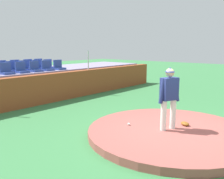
{
  "coord_description": "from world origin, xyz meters",
  "views": [
    {
      "loc": [
        -6.28,
        -3.13,
        2.55
      ],
      "look_at": [
        0.0,
        2.19,
        1.1
      ],
      "focal_mm": 40.06,
      "sensor_mm": 36.0,
      "label": 1
    }
  ],
  "objects_px": {
    "baseball": "(129,124)",
    "stadium_chair_2": "(22,69)",
    "fielding_glove": "(185,124)",
    "stadium_chair_10": "(38,67)",
    "stadium_chair_1": "(7,71)",
    "stadium_chair_8": "(12,68)",
    "stadium_chair_5": "(59,67)",
    "stadium_chair_9": "(25,67)",
    "pitcher": "(169,94)",
    "stadium_chair_11": "(49,66)",
    "stadium_chair_16": "(29,66)",
    "stadium_chair_4": "(47,67)",
    "stadium_chair_14": "(3,67)",
    "stadium_chair_3": "(35,68)",
    "stadium_chair_15": "(16,67)",
    "stadium_chair_17": "(39,65)"
  },
  "relations": [
    {
      "from": "stadium_chair_9",
      "to": "stadium_chair_10",
      "type": "height_order",
      "value": "same"
    },
    {
      "from": "stadium_chair_1",
      "to": "stadium_chair_15",
      "type": "xyz_separation_m",
      "value": [
        1.36,
        1.67,
        0.0
      ]
    },
    {
      "from": "fielding_glove",
      "to": "pitcher",
      "type": "bearing_deg",
      "value": 99.1
    },
    {
      "from": "stadium_chair_1",
      "to": "stadium_chair_10",
      "type": "distance_m",
      "value": 2.24
    },
    {
      "from": "stadium_chair_15",
      "to": "stadium_chair_9",
      "type": "bearing_deg",
      "value": 89.94
    },
    {
      "from": "baseball",
      "to": "stadium_chair_9",
      "type": "bearing_deg",
      "value": 83.37
    },
    {
      "from": "fielding_glove",
      "to": "stadium_chair_14",
      "type": "distance_m",
      "value": 9.26
    },
    {
      "from": "stadium_chair_14",
      "to": "stadium_chair_15",
      "type": "distance_m",
      "value": 0.7
    },
    {
      "from": "stadium_chair_2",
      "to": "stadium_chair_4",
      "type": "distance_m",
      "value": 1.36
    },
    {
      "from": "stadium_chair_5",
      "to": "stadium_chair_14",
      "type": "distance_m",
      "value": 2.73
    },
    {
      "from": "baseball",
      "to": "stadium_chair_16",
      "type": "xyz_separation_m",
      "value": [
        1.54,
        7.78,
        1.25
      ]
    },
    {
      "from": "baseball",
      "to": "fielding_glove",
      "type": "bearing_deg",
      "value": -50.16
    },
    {
      "from": "pitcher",
      "to": "stadium_chair_5",
      "type": "bearing_deg",
      "value": 95.91
    },
    {
      "from": "stadium_chair_3",
      "to": "stadium_chair_15",
      "type": "xyz_separation_m",
      "value": [
        -0.05,
        1.67,
        0.0
      ]
    },
    {
      "from": "pitcher",
      "to": "stadium_chair_3",
      "type": "xyz_separation_m",
      "value": [
        0.44,
        7.21,
        0.26
      ]
    },
    {
      "from": "stadium_chair_16",
      "to": "stadium_chair_4",
      "type": "bearing_deg",
      "value": 89.88
    },
    {
      "from": "stadium_chair_3",
      "to": "stadium_chair_16",
      "type": "bearing_deg",
      "value": -112.4
    },
    {
      "from": "stadium_chair_3",
      "to": "stadium_chair_14",
      "type": "height_order",
      "value": "same"
    },
    {
      "from": "stadium_chair_3",
      "to": "stadium_chair_8",
      "type": "xyz_separation_m",
      "value": [
        -0.73,
        0.81,
        0.0
      ]
    },
    {
      "from": "stadium_chair_4",
      "to": "stadium_chair_9",
      "type": "relative_size",
      "value": 1.0
    },
    {
      "from": "baseball",
      "to": "stadium_chair_10",
      "type": "height_order",
      "value": "stadium_chair_10"
    },
    {
      "from": "pitcher",
      "to": "stadium_chair_1",
      "type": "xyz_separation_m",
      "value": [
        -0.97,
        7.21,
        0.26
      ]
    },
    {
      "from": "fielding_glove",
      "to": "stadium_chair_8",
      "type": "xyz_separation_m",
      "value": [
        -0.94,
        8.25,
        1.23
      ]
    },
    {
      "from": "stadium_chair_1",
      "to": "stadium_chair_10",
      "type": "xyz_separation_m",
      "value": [
        2.09,
        0.81,
        0.0
      ]
    },
    {
      "from": "stadium_chair_10",
      "to": "stadium_chair_16",
      "type": "bearing_deg",
      "value": -89.19
    },
    {
      "from": "stadium_chair_4",
      "to": "stadium_chair_10",
      "type": "bearing_deg",
      "value": -91.08
    },
    {
      "from": "stadium_chair_2",
      "to": "stadium_chair_3",
      "type": "xyz_separation_m",
      "value": [
        0.7,
        -0.01,
        0.0
      ]
    },
    {
      "from": "stadium_chair_15",
      "to": "baseball",
      "type": "bearing_deg",
      "value": 84.06
    },
    {
      "from": "stadium_chair_14",
      "to": "stadium_chair_4",
      "type": "bearing_deg",
      "value": 130.26
    },
    {
      "from": "baseball",
      "to": "stadium_chair_2",
      "type": "distance_m",
      "value": 6.29
    },
    {
      "from": "fielding_glove",
      "to": "stadium_chair_10",
      "type": "xyz_separation_m",
      "value": [
        0.48,
        8.25,
        1.23
      ]
    },
    {
      "from": "stadium_chair_1",
      "to": "stadium_chair_15",
      "type": "height_order",
      "value": "same"
    },
    {
      "from": "stadium_chair_9",
      "to": "stadium_chair_14",
      "type": "distance_m",
      "value": 1.1
    },
    {
      "from": "fielding_glove",
      "to": "stadium_chair_4",
      "type": "relative_size",
      "value": 0.6
    },
    {
      "from": "pitcher",
      "to": "stadium_chair_11",
      "type": "relative_size",
      "value": 3.54
    },
    {
      "from": "stadium_chair_3",
      "to": "stadium_chair_8",
      "type": "relative_size",
      "value": 1.0
    },
    {
      "from": "fielding_glove",
      "to": "stadium_chair_11",
      "type": "bearing_deg",
      "value": 20.82
    },
    {
      "from": "stadium_chair_17",
      "to": "stadium_chair_11",
      "type": "bearing_deg",
      "value": 90.34
    },
    {
      "from": "baseball",
      "to": "stadium_chair_11",
      "type": "height_order",
      "value": "stadium_chair_11"
    },
    {
      "from": "stadium_chair_2",
      "to": "stadium_chair_17",
      "type": "height_order",
      "value": "same"
    },
    {
      "from": "stadium_chair_5",
      "to": "stadium_chair_15",
      "type": "bearing_deg",
      "value": -49.54
    },
    {
      "from": "fielding_glove",
      "to": "stadium_chair_14",
      "type": "relative_size",
      "value": 0.6
    },
    {
      "from": "stadium_chair_9",
      "to": "stadium_chair_16",
      "type": "distance_m",
      "value": 1.07
    },
    {
      "from": "stadium_chair_14",
      "to": "stadium_chair_17",
      "type": "xyz_separation_m",
      "value": [
        2.11,
        -0.0,
        0.0
      ]
    },
    {
      "from": "pitcher",
      "to": "stadium_chair_11",
      "type": "xyz_separation_m",
      "value": [
        1.79,
        8.03,
        0.26
      ]
    },
    {
      "from": "stadium_chair_8",
      "to": "stadium_chair_5",
      "type": "bearing_deg",
      "value": 158.86
    },
    {
      "from": "fielding_glove",
      "to": "stadium_chair_10",
      "type": "distance_m",
      "value": 8.35
    },
    {
      "from": "stadium_chair_3",
      "to": "stadium_chair_17",
      "type": "bearing_deg",
      "value": -128.78
    },
    {
      "from": "stadium_chair_15",
      "to": "stadium_chair_5",
      "type": "bearing_deg",
      "value": 130.46
    },
    {
      "from": "stadium_chair_1",
      "to": "stadium_chair_17",
      "type": "bearing_deg",
      "value": -148.61
    }
  ]
}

